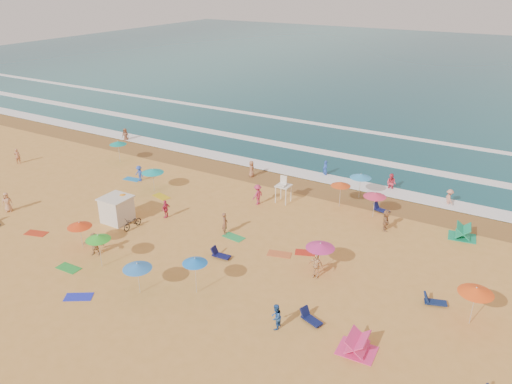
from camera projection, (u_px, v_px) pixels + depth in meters
The scene contains 13 objects.
ground at pixel (198, 232), 38.75m from camera, with size 220.00×220.00×0.00m, color gold.
ocean at pixel (437, 68), 104.87m from camera, with size 220.00×140.00×0.18m, color #0C4756.
wet_sand at pixel (275, 179), 48.59m from camera, with size 220.00×220.00×0.00m, color olive.
surf_foam at pixel (313, 152), 55.49m from camera, with size 200.00×18.70×0.05m.
cabana at pixel (117, 210), 40.04m from camera, with size 2.00×2.00×2.00m, color silver.
cabana_roof at pixel (115, 198), 39.61m from camera, with size 2.20×2.20×0.12m, color silver.
bicycle at pixel (133, 223), 39.13m from camera, with size 0.64×1.83×0.96m, color black.
lifeguard_stand at pixel (283, 191), 43.37m from camera, with size 1.20×1.20×2.10m, color white, non-canonical shape.
beach_umbrellas at pixel (208, 209), 37.74m from camera, with size 54.44×28.52×0.81m.
loungers at pixel (276, 286), 31.76m from camera, with size 42.82×25.21×0.34m.
towels at pixel (221, 247), 36.54m from camera, with size 38.98×22.86×0.03m.
popup_tents at pixel (420, 276), 32.06m from camera, with size 4.73×17.76×1.20m.
beachgoers at pixel (227, 200), 42.32m from camera, with size 42.09×27.14×2.07m.
Camera 1 is at (21.29, -27.11, 18.55)m, focal length 35.00 mm.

